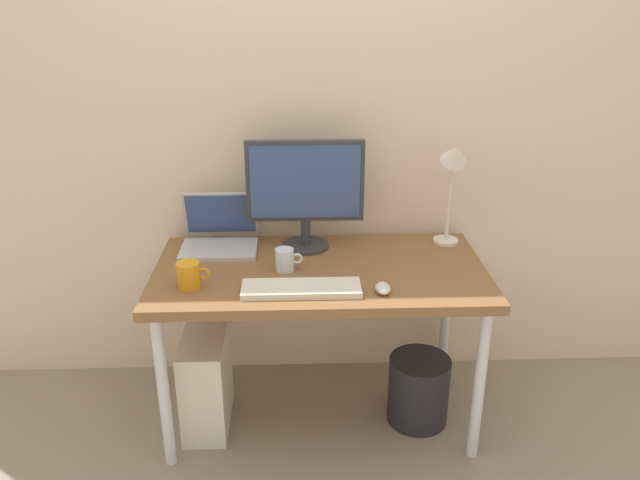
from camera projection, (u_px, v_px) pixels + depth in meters
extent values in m
plane|color=gray|center=(320.00, 413.00, 2.78)|extent=(6.00, 6.00, 0.00)
cube|color=beige|center=(316.00, 101.00, 2.66)|extent=(4.40, 0.04, 2.60)
cube|color=brown|center=(320.00, 272.00, 2.52)|extent=(1.32, 0.69, 0.04)
cylinder|color=silver|center=(164.00, 392.00, 2.37)|extent=(0.04, 0.04, 0.67)
cylinder|color=silver|center=(479.00, 385.00, 2.41)|extent=(0.04, 0.04, 0.67)
cylinder|color=silver|center=(188.00, 317.00, 2.89)|extent=(0.04, 0.04, 0.67)
cylinder|color=silver|center=(446.00, 312.00, 2.94)|extent=(0.04, 0.04, 0.67)
cylinder|color=#333338|center=(306.00, 245.00, 2.70)|extent=(0.20, 0.20, 0.01)
cylinder|color=#333338|center=(306.00, 232.00, 2.68)|extent=(0.04, 0.04, 0.11)
cube|color=#333338|center=(305.00, 181.00, 2.59)|extent=(0.49, 0.03, 0.34)
cube|color=#334C7F|center=(305.00, 182.00, 2.58)|extent=(0.45, 0.01, 0.31)
cube|color=#B2B2B7|center=(219.00, 250.00, 2.65)|extent=(0.32, 0.22, 0.02)
cube|color=#B2B2B7|center=(221.00, 214.00, 2.73)|extent=(0.32, 0.06, 0.21)
cube|color=#334C7F|center=(221.00, 214.00, 2.73)|extent=(0.30, 0.05, 0.18)
cylinder|color=silver|center=(446.00, 241.00, 2.75)|extent=(0.11, 0.11, 0.01)
cylinder|color=silver|center=(449.00, 200.00, 2.68)|extent=(0.02, 0.02, 0.36)
cone|color=silver|center=(455.00, 154.00, 2.56)|extent=(0.11, 0.14, 0.13)
cube|color=silver|center=(301.00, 289.00, 2.31)|extent=(0.44, 0.14, 0.02)
ellipsoid|color=silver|center=(383.00, 288.00, 2.30)|extent=(0.06, 0.09, 0.03)
cylinder|color=orange|center=(189.00, 275.00, 2.33)|extent=(0.09, 0.09, 0.10)
torus|color=orange|center=(203.00, 274.00, 2.33)|extent=(0.05, 0.01, 0.05)
cylinder|color=silver|center=(285.00, 260.00, 2.47)|extent=(0.07, 0.07, 0.09)
torus|color=silver|center=(297.00, 258.00, 2.47)|extent=(0.05, 0.01, 0.05)
cube|color=silver|center=(206.00, 380.00, 2.65)|extent=(0.18, 0.36, 0.42)
cylinder|color=#232328|center=(418.00, 390.00, 2.69)|extent=(0.26, 0.26, 0.30)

